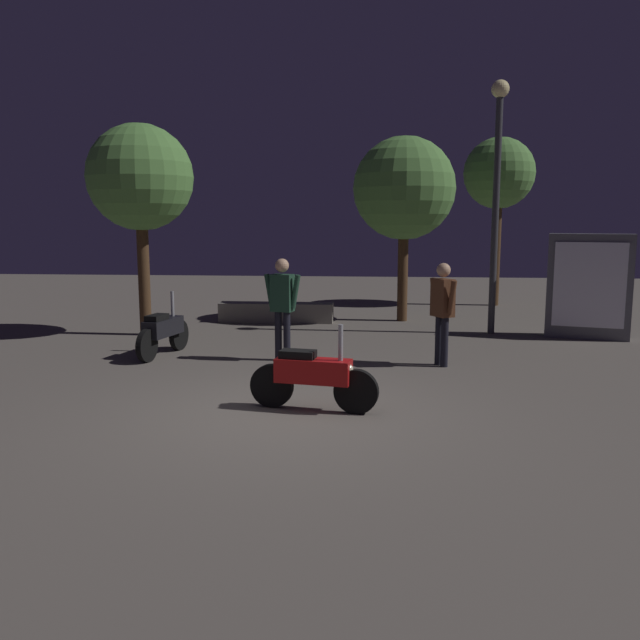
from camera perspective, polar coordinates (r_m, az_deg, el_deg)
name	(u,v)px	position (r m, az deg, el deg)	size (l,w,h in m)	color
ground_plane	(283,414)	(8.26, -3.16, -8.11)	(40.00, 40.00, 0.00)	#605951
motorcycle_red_foreground	(313,376)	(8.31, -0.61, -4.87)	(1.65, 0.47, 1.11)	black
motorcycle_black_parked_left	(163,331)	(11.94, -13.35, -0.95)	(0.49, 1.65, 1.11)	black
person_rider_beside	(443,305)	(10.92, 10.51, 1.28)	(0.42, 0.62, 1.69)	black
person_bystander_far	(282,300)	(11.18, -3.26, 1.75)	(0.66, 0.33, 1.73)	black
streetlamp_near	(497,176)	(14.26, 14.98, 11.88)	(0.36, 0.36, 5.14)	#38383D
tree_left_bg	(404,189)	(15.68, 7.27, 11.12)	(2.37, 2.37, 4.28)	#4C331E
tree_center_bg	(140,179)	(14.12, -15.23, 11.65)	(2.14, 2.14, 4.29)	#4C331E
tree_right_bg	(499,175)	(19.10, 15.15, 11.97)	(1.93, 1.93, 4.60)	#4C331E
kiosk_billboard	(589,286)	(14.37, 22.13, 2.71)	(1.68, 0.91, 2.10)	#595960
planter_wall_low	(276,312)	(15.55, -3.79, 0.66)	(2.67, 0.50, 0.45)	gray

